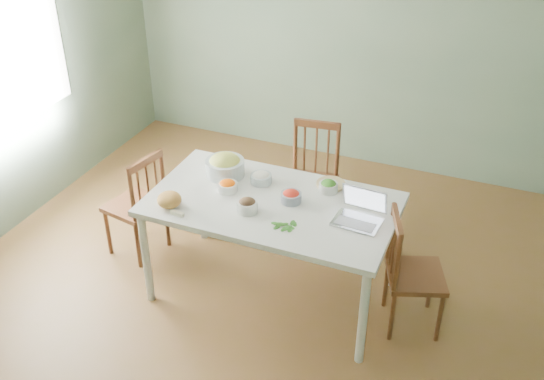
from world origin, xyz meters
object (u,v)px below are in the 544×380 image
at_px(chair_right, 416,273).
at_px(bread_boule, 169,200).
at_px(laptop, 358,210).
at_px(chair_far, 311,182).
at_px(chair_left, 134,203).
at_px(bowl_squash, 225,165).
at_px(dining_table, 272,248).

height_order(chair_right, bread_boule, bread_boule).
bearing_deg(laptop, bread_boule, -162.80).
relative_size(chair_far, chair_left, 1.04).
height_order(chair_far, bowl_squash, bowl_squash).
xyz_separation_m(chair_right, bread_boule, (-1.72, -0.40, 0.43)).
bearing_deg(chair_right, bread_boule, 82.85).
bearing_deg(chair_right, dining_table, 73.31).
bearing_deg(bread_boule, chair_right, 13.01).
xyz_separation_m(dining_table, bread_boule, (-0.65, -0.33, 0.47)).
bearing_deg(chair_far, chair_left, -153.28).
xyz_separation_m(dining_table, chair_right, (1.07, 0.06, 0.05)).
relative_size(bowl_squash, laptop, 0.93).
height_order(bread_boule, bowl_squash, bowl_squash).
distance_m(chair_left, bread_boule, 0.84).
relative_size(dining_table, bread_boule, 10.26).
relative_size(chair_far, laptop, 3.08).
bearing_deg(bread_boule, dining_table, 27.13).
distance_m(chair_far, chair_right, 1.38).
height_order(chair_left, bread_boule, bread_boule).
bearing_deg(laptop, chair_far, 128.63).
xyz_separation_m(chair_right, laptop, (-0.43, -0.09, 0.48)).
relative_size(bread_boule, bowl_squash, 0.58).
distance_m(chair_far, laptop, 1.23).
distance_m(chair_right, bowl_squash, 1.62).
bearing_deg(dining_table, bowl_squash, 155.56).
relative_size(bread_boule, laptop, 0.54).
relative_size(dining_table, laptop, 5.57).
bearing_deg(chair_right, bowl_squash, 64.21).
bearing_deg(chair_left, dining_table, 97.08).
xyz_separation_m(chair_far, laptop, (0.65, -0.94, 0.45)).
distance_m(dining_table, bowl_squash, 0.73).
height_order(chair_right, bowl_squash, bowl_squash).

